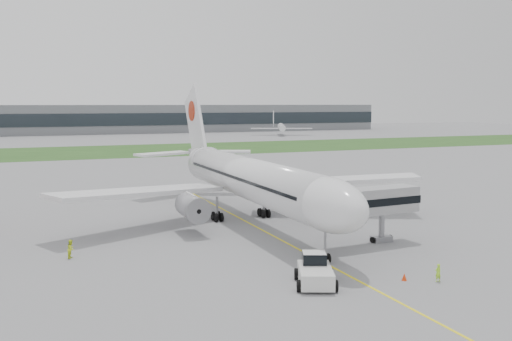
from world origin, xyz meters
name	(u,v)px	position (x,y,z in m)	size (l,w,h in m)	color
ground	(262,230)	(0.00, 0.00, 0.00)	(600.00, 600.00, 0.00)	gray
apron_markings	(280,239)	(0.00, -5.00, 0.00)	(70.00, 70.00, 0.04)	yellow
grass_strip	(113,151)	(0.00, 120.00, 0.01)	(600.00, 50.00, 0.02)	#25481B
terminal_building	(79,119)	(0.00, 229.87, 7.00)	(320.00, 22.30, 14.00)	slate
airliner	(247,177)	(0.00, 4.87, 5.66)	(48.13, 53.95, 17.88)	white
pushback_tug	(315,271)	(-3.75, -20.07, 1.11)	(4.54, 5.39, 2.42)	silver
jet_bridge	(359,203)	(6.20, -10.82, 4.54)	(13.25, 4.69, 6.14)	#A3A3A5
safety_cone_left	(316,274)	(-2.76, -18.51, 0.31)	(0.45, 0.45, 0.62)	red
safety_cone_right	(404,277)	(3.60, -22.06, 0.31)	(0.45, 0.45, 0.61)	red
ground_crew_near	(438,273)	(6.00, -23.34, 0.76)	(0.55, 0.36, 1.52)	#B1FF2A
ground_crew_far	(71,249)	(-21.59, -4.30, 0.90)	(0.88, 0.68, 1.80)	#DFF528
distant_aircraft_right	(281,135)	(86.01, 181.43, 0.00)	(28.45, 25.10, 10.88)	white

